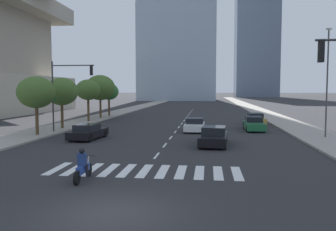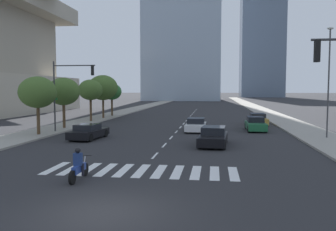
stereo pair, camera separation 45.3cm
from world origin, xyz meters
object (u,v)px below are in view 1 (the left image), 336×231
street_lamp_east (327,75)px  street_tree_fifth (109,92)px  sedan_white_1 (195,125)px  sedan_black_4 (88,132)px  street_tree_third (88,90)px  street_tree_nearest (36,92)px  street_tree_second (62,92)px  street_tree_fourth (100,88)px  sedan_black_0 (214,137)px  traffic_signal_far (67,84)px  sedan_gold_3 (256,119)px  motorcycle_lead (83,167)px  sedan_green_2 (254,124)px

street_lamp_east → street_tree_fifth: street_lamp_east is taller
sedan_white_1 → street_lamp_east: (10.76, -4.00, 4.57)m
sedan_black_4 → street_tree_third: size_ratio=0.87×
street_tree_nearest → street_tree_second: (0.00, 5.17, 0.03)m
sedan_white_1 → street_tree_fourth: (-13.28, 12.49, 3.66)m
sedan_black_4 → street_tree_nearest: street_tree_nearest is taller
sedan_black_4 → street_tree_fifth: bearing=17.8°
street_tree_nearest → sedan_black_0: bearing=-11.1°
traffic_signal_far → street_tree_nearest: traffic_signal_far is taller
sedan_gold_3 → sedan_black_4: 20.30m
street_tree_second → street_lamp_east: bearing=-9.4°
motorcycle_lead → street_tree_second: size_ratio=0.42×
sedan_black_0 → traffic_signal_far: 14.73m
street_tree_second → street_tree_nearest: bearing=-90.0°
sedan_black_0 → street_tree_nearest: bearing=-96.9°
street_tree_nearest → street_tree_third: 12.86m
sedan_black_0 → sedan_black_4: (-10.06, 1.79, -0.04)m
sedan_green_2 → sedan_gold_3: (0.92, 5.82, -0.02)m
street_tree_fifth → traffic_signal_far: bearing=-84.8°
sedan_black_0 → sedan_gold_3: 16.20m
street_tree_third → sedan_black_4: bearing=-70.7°
sedan_green_2 → sedan_white_1: bearing=-75.5°
motorcycle_lead → sedan_green_2: size_ratio=0.47×
street_tree_fourth → motorcycle_lead: bearing=-73.8°
sedan_black_4 → traffic_signal_far: (-3.13, 3.48, 3.94)m
sedan_green_2 → street_lamp_east: street_lamp_east is taller
sedan_white_1 → sedan_gold_3: bearing=138.2°
street_lamp_east → street_tree_nearest: 24.11m
sedan_green_2 → sedan_black_4: 16.13m
sedan_white_1 → traffic_signal_far: size_ratio=0.67×
sedan_white_1 → street_tree_second: street_tree_second is taller
motorcycle_lead → street_tree_third: (-9.09, 26.43, 3.36)m
sedan_white_1 → street_tree_fifth: bearing=-140.6°
sedan_gold_3 → street_tree_fifth: bearing=-114.8°
sedan_gold_3 → traffic_signal_far: 21.18m
street_tree_third → traffic_signal_far: bearing=-80.4°
street_tree_second → sedan_white_1: bearing=0.1°
sedan_black_4 → street_tree_nearest: bearing=82.4°
sedan_black_4 → traffic_signal_far: bearing=47.7°
sedan_green_2 → street_tree_nearest: (-19.03, -6.64, 3.14)m
street_lamp_east → street_tree_third: 26.75m
traffic_signal_far → sedan_white_1: bearing=14.0°
street_tree_third → street_tree_second: bearing=-90.0°
street_tree_nearest → sedan_green_2: bearing=19.2°
street_tree_third → street_tree_fourth: 4.83m
sedan_green_2 → street_tree_nearest: bearing=-70.4°
sedan_green_2 → street_tree_fifth: (-19.03, 15.13, 3.05)m
street_lamp_east → street_tree_third: (-24.04, 11.67, -1.21)m
sedan_gold_3 → street_tree_nearest: size_ratio=0.96×
sedan_black_4 → street_tree_third: 15.23m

